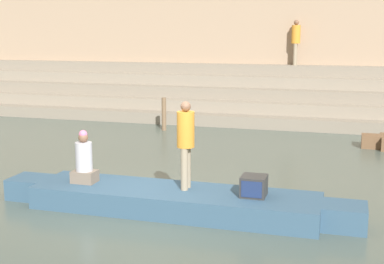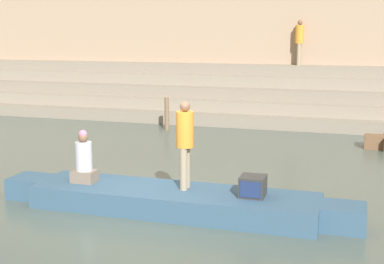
{
  "view_description": "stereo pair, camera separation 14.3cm",
  "coord_description": "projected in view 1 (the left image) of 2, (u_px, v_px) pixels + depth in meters",
  "views": [
    {
      "loc": [
        3.5,
        -9.16,
        3.38
      ],
      "look_at": [
        0.39,
        1.3,
        1.33
      ],
      "focal_mm": 50.0,
      "sensor_mm": 36.0,
      "label": 1
    },
    {
      "loc": [
        3.64,
        -9.11,
        3.38
      ],
      "look_at": [
        0.39,
        1.3,
        1.33
      ],
      "focal_mm": 50.0,
      "sensor_mm": 36.0,
      "label": 2
    }
  ],
  "objects": [
    {
      "name": "ground_plane",
      "position": [
        153.0,
        211.0,
        10.23
      ],
      "size": [
        120.0,
        120.0,
        0.0
      ],
      "primitive_type": "plane",
      "color": "#47544C"
    },
    {
      "name": "ghat_steps",
      "position": [
        256.0,
        100.0,
        20.71
      ],
      "size": [
        36.0,
        3.32,
        2.09
      ],
      "color": "gray",
      "rests_on": "ground"
    },
    {
      "name": "back_wall",
      "position": [
        265.0,
        28.0,
        21.91
      ],
      "size": [
        34.2,
        1.28,
        7.14
      ],
      "color": "tan",
      "rests_on": "ground"
    },
    {
      "name": "rowboat_main",
      "position": [
        174.0,
        200.0,
        10.17
      ],
      "size": [
        7.02,
        1.46,
        0.43
      ],
      "rotation": [
        0.0,
        0.0,
        -0.04
      ],
      "color": "#33516B",
      "rests_on": "ground"
    },
    {
      "name": "person_standing",
      "position": [
        186.0,
        139.0,
        10.04
      ],
      "size": [
        0.33,
        0.33,
        1.68
      ],
      "rotation": [
        0.0,
        0.0,
        0.05
      ],
      "color": "gray",
      "rests_on": "rowboat_main"
    },
    {
      "name": "person_rowing",
      "position": [
        84.0,
        162.0,
        10.56
      ],
      "size": [
        0.47,
        0.37,
        1.06
      ],
      "rotation": [
        0.0,
        0.0,
        -0.23
      ],
      "color": "#756656",
      "rests_on": "rowboat_main"
    },
    {
      "name": "tv_set",
      "position": [
        254.0,
        186.0,
        9.72
      ],
      "size": [
        0.45,
        0.48,
        0.38
      ],
      "rotation": [
        0.0,
        0.0,
        -0.04
      ],
      "color": "#2D2D2D",
      "rests_on": "rowboat_main"
    },
    {
      "name": "mooring_post",
      "position": [
        164.0,
        114.0,
        18.5
      ],
      "size": [
        0.15,
        0.15,
        1.14
      ],
      "primitive_type": "cylinder",
      "color": "brown",
      "rests_on": "ground"
    },
    {
      "name": "person_on_steps",
      "position": [
        296.0,
        39.0,
        20.73
      ],
      "size": [
        0.34,
        0.34,
        1.74
      ],
      "rotation": [
        0.0,
        0.0,
        5.06
      ],
      "color": "gray",
      "rests_on": "ghat_steps"
    }
  ]
}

